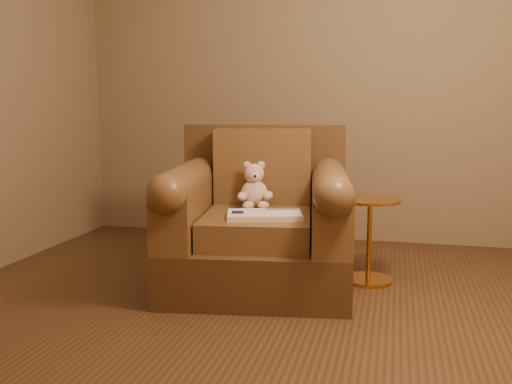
# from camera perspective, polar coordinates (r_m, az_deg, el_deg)

# --- Properties ---
(floor) EXTENTS (4.00, 4.00, 0.00)m
(floor) POSITION_cam_1_polar(r_m,az_deg,el_deg) (3.07, 0.43, -12.92)
(floor) COLOR #4D321A
(floor) RESTS_ON ground
(armchair) EXTENTS (1.24, 1.20, 0.99)m
(armchair) POSITION_cam_1_polar(r_m,az_deg,el_deg) (3.59, 0.29, -3.27)
(armchair) COLOR #4D3319
(armchair) RESTS_ON floor
(teddy_bear) EXTENTS (0.22, 0.26, 0.31)m
(teddy_bear) POSITION_cam_1_polar(r_m,az_deg,el_deg) (3.65, -0.16, 0.19)
(teddy_bear) COLOR beige
(teddy_bear) RESTS_ON armchair
(guidebook) EXTENTS (0.49, 0.37, 0.04)m
(guidebook) POSITION_cam_1_polar(r_m,az_deg,el_deg) (3.34, 0.85, -2.31)
(guidebook) COLOR beige
(guidebook) RESTS_ON armchair
(side_table) EXTENTS (0.39, 0.39, 0.54)m
(side_table) POSITION_cam_1_polar(r_m,az_deg,el_deg) (3.72, 11.25, -4.47)
(side_table) COLOR gold
(side_table) RESTS_ON floor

